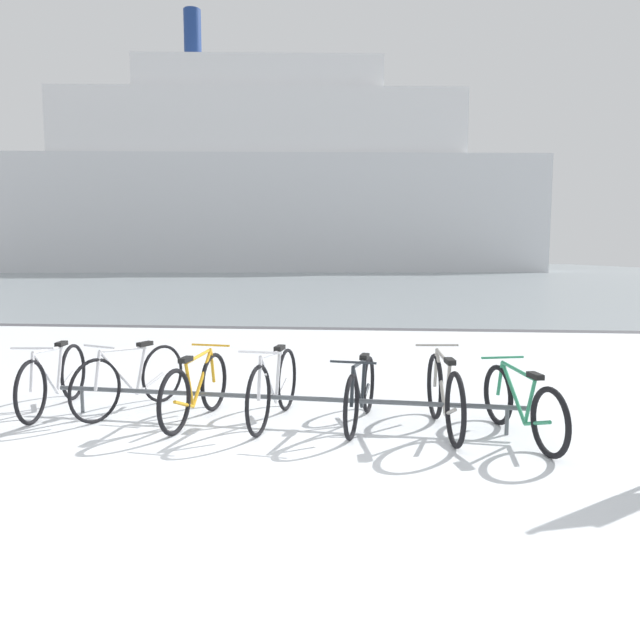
{
  "coord_description": "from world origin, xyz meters",
  "views": [
    {
      "loc": [
        1.29,
        -4.18,
        1.79
      ],
      "look_at": [
        0.54,
        3.76,
        0.91
      ],
      "focal_mm": 32.81,
      "sensor_mm": 36.0,
      "label": 1
    }
  ],
  "objects_px": {
    "bicycle_1": "(131,379)",
    "bicycle_5": "(444,395)",
    "bicycle_4": "(361,393)",
    "bicycle_3": "(274,387)",
    "bicycle_6": "(522,405)",
    "bicycle_2": "(196,389)",
    "bicycle_0": "(54,379)",
    "ferry_ship": "(271,187)"
  },
  "relations": [
    {
      "from": "bicycle_3",
      "to": "bicycle_5",
      "type": "bearing_deg",
      "value": -5.55
    },
    {
      "from": "bicycle_0",
      "to": "bicycle_4",
      "type": "relative_size",
      "value": 1.07
    },
    {
      "from": "bicycle_1",
      "to": "bicycle_2",
      "type": "xyz_separation_m",
      "value": [
        0.86,
        -0.33,
        -0.02
      ]
    },
    {
      "from": "bicycle_1",
      "to": "bicycle_5",
      "type": "distance_m",
      "value": 3.52
    },
    {
      "from": "bicycle_2",
      "to": "bicycle_3",
      "type": "relative_size",
      "value": 0.94
    },
    {
      "from": "bicycle_2",
      "to": "bicycle_4",
      "type": "distance_m",
      "value": 1.77
    },
    {
      "from": "bicycle_1",
      "to": "bicycle_4",
      "type": "relative_size",
      "value": 0.98
    },
    {
      "from": "bicycle_1",
      "to": "ferry_ship",
      "type": "height_order",
      "value": "ferry_ship"
    },
    {
      "from": "bicycle_4",
      "to": "bicycle_6",
      "type": "bearing_deg",
      "value": -11.99
    },
    {
      "from": "bicycle_6",
      "to": "ferry_ship",
      "type": "xyz_separation_m",
      "value": [
        -12.92,
        58.51,
        8.9
      ]
    },
    {
      "from": "bicycle_5",
      "to": "bicycle_0",
      "type": "bearing_deg",
      "value": 174.99
    },
    {
      "from": "bicycle_1",
      "to": "ferry_ship",
      "type": "xyz_separation_m",
      "value": [
        -8.7,
        57.89,
        8.86
      ]
    },
    {
      "from": "bicycle_3",
      "to": "bicycle_4",
      "type": "bearing_deg",
      "value": -1.36
    },
    {
      "from": "ferry_ship",
      "to": "bicycle_6",
      "type": "bearing_deg",
      "value": -77.55
    },
    {
      "from": "bicycle_2",
      "to": "bicycle_5",
      "type": "xyz_separation_m",
      "value": [
        2.63,
        -0.11,
        0.02
      ]
    },
    {
      "from": "bicycle_6",
      "to": "bicycle_5",
      "type": "bearing_deg",
      "value": 165.78
    },
    {
      "from": "bicycle_0",
      "to": "bicycle_1",
      "type": "bearing_deg",
      "value": 3.33
    },
    {
      "from": "bicycle_3",
      "to": "bicycle_4",
      "type": "height_order",
      "value": "bicycle_3"
    },
    {
      "from": "bicycle_4",
      "to": "bicycle_5",
      "type": "distance_m",
      "value": 0.87
    },
    {
      "from": "bicycle_3",
      "to": "bicycle_6",
      "type": "xyz_separation_m",
      "value": [
        2.51,
        -0.36,
        -0.04
      ]
    },
    {
      "from": "bicycle_4",
      "to": "bicycle_5",
      "type": "bearing_deg",
      "value": -10.07
    },
    {
      "from": "bicycle_4",
      "to": "bicycle_6",
      "type": "xyz_separation_m",
      "value": [
        1.58,
        -0.33,
        -0.01
      ]
    },
    {
      "from": "bicycle_0",
      "to": "bicycle_5",
      "type": "xyz_separation_m",
      "value": [
        4.39,
        -0.39,
        0.01
      ]
    },
    {
      "from": "bicycle_0",
      "to": "bicycle_5",
      "type": "relative_size",
      "value": 1.05
    },
    {
      "from": "bicycle_2",
      "to": "bicycle_5",
      "type": "distance_m",
      "value": 2.63
    },
    {
      "from": "bicycle_0",
      "to": "bicycle_3",
      "type": "distance_m",
      "value": 2.61
    },
    {
      "from": "bicycle_2",
      "to": "bicycle_5",
      "type": "relative_size",
      "value": 0.96
    },
    {
      "from": "bicycle_4",
      "to": "bicycle_1",
      "type": "bearing_deg",
      "value": 173.8
    },
    {
      "from": "bicycle_5",
      "to": "bicycle_2",
      "type": "bearing_deg",
      "value": 177.6
    },
    {
      "from": "bicycle_5",
      "to": "ferry_ship",
      "type": "relative_size",
      "value": 0.03
    },
    {
      "from": "bicycle_4",
      "to": "ferry_ship",
      "type": "relative_size",
      "value": 0.03
    },
    {
      "from": "bicycle_1",
      "to": "bicycle_5",
      "type": "height_order",
      "value": "bicycle_5"
    },
    {
      "from": "bicycle_0",
      "to": "bicycle_1",
      "type": "xyz_separation_m",
      "value": [
        0.9,
        0.05,
        0.01
      ]
    },
    {
      "from": "bicycle_6",
      "to": "bicycle_1",
      "type": "bearing_deg",
      "value": 171.61
    },
    {
      "from": "bicycle_3",
      "to": "bicycle_4",
      "type": "xyz_separation_m",
      "value": [
        0.93,
        -0.02,
        -0.04
      ]
    },
    {
      "from": "bicycle_4",
      "to": "bicycle_5",
      "type": "xyz_separation_m",
      "value": [
        0.85,
        -0.15,
        0.03
      ]
    },
    {
      "from": "bicycle_0",
      "to": "bicycle_4",
      "type": "height_order",
      "value": "bicycle_0"
    },
    {
      "from": "bicycle_0",
      "to": "bicycle_1",
      "type": "height_order",
      "value": "bicycle_1"
    },
    {
      "from": "bicycle_3",
      "to": "bicycle_5",
      "type": "height_order",
      "value": "bicycle_3"
    },
    {
      "from": "ferry_ship",
      "to": "bicycle_5",
      "type": "bearing_deg",
      "value": -78.19
    },
    {
      "from": "bicycle_3",
      "to": "bicycle_1",
      "type": "bearing_deg",
      "value": 171.18
    },
    {
      "from": "bicycle_3",
      "to": "bicycle_5",
      "type": "xyz_separation_m",
      "value": [
        1.79,
        -0.17,
        -0.0
      ]
    }
  ]
}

